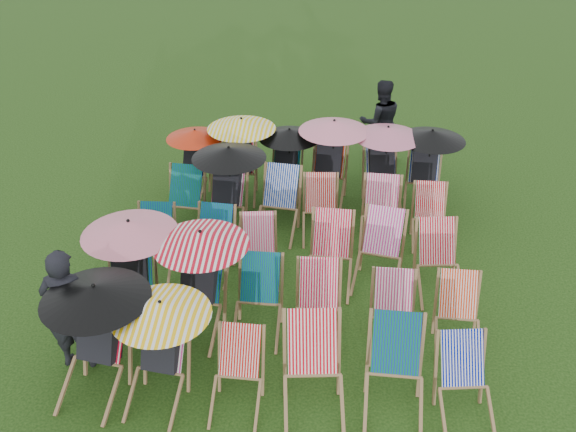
# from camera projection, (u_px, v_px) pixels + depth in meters

# --- Properties ---
(ground) EXTENTS (100.00, 100.00, 0.00)m
(ground) POSITION_uv_depth(u_px,v_px,m) (295.00, 281.00, 9.06)
(ground) COLOR black
(ground) RESTS_ON ground
(deckchair_0) EXTENTS (1.17, 1.25, 1.39)m
(deckchair_0) POSITION_uv_depth(u_px,v_px,m) (94.00, 339.00, 6.96)
(deckchair_0) COLOR olive
(deckchair_0) RESTS_ON ground
(deckchair_1) EXTENTS (1.07, 1.13, 1.27)m
(deckchair_1) POSITION_uv_depth(u_px,v_px,m) (158.00, 351.00, 6.89)
(deckchair_1) COLOR olive
(deckchair_1) RESTS_ON ground
(deckchair_2) EXTENTS (0.57, 0.79, 0.85)m
(deckchair_2) POSITION_uv_depth(u_px,v_px,m) (237.00, 376.00, 6.91)
(deckchair_2) COLOR olive
(deckchair_2) RESTS_ON ground
(deckchair_3) EXTENTS (0.80, 1.03, 1.03)m
(deckchair_3) POSITION_uv_depth(u_px,v_px,m) (314.00, 374.00, 6.82)
(deckchair_3) COLOR olive
(deckchair_3) RESTS_ON ground
(deckchair_4) EXTENTS (0.67, 0.93, 1.00)m
(deckchair_4) POSITION_uv_depth(u_px,v_px,m) (395.00, 374.00, 6.84)
(deckchair_4) COLOR olive
(deckchair_4) RESTS_ON ground
(deckchair_5) EXTENTS (0.70, 0.89, 0.88)m
(deckchair_5) POSITION_uv_depth(u_px,v_px,m) (467.00, 386.00, 6.76)
(deckchair_5) COLOR olive
(deckchair_5) RESTS_ON ground
(deckchair_6) EXTENTS (1.19, 1.29, 1.41)m
(deckchair_6) POSITION_uv_depth(u_px,v_px,m) (130.00, 271.00, 8.01)
(deckchair_6) COLOR olive
(deckchair_6) RESTS_ON ground
(deckchair_7) EXTENTS (1.17, 1.24, 1.39)m
(deckchair_7) POSITION_uv_depth(u_px,v_px,m) (197.00, 281.00, 7.85)
(deckchair_7) COLOR olive
(deckchair_7) RESTS_ON ground
(deckchair_8) EXTENTS (0.62, 0.86, 0.93)m
(deckchair_8) POSITION_uv_depth(u_px,v_px,m) (258.00, 301.00, 7.94)
(deckchair_8) COLOR olive
(deckchair_8) RESTS_ON ground
(deckchair_9) EXTENTS (0.65, 0.88, 0.92)m
(deckchair_9) POSITION_uv_depth(u_px,v_px,m) (318.00, 307.00, 7.85)
(deckchair_9) COLOR olive
(deckchair_9) RESTS_ON ground
(deckchair_10) EXTENTS (0.59, 0.82, 0.89)m
(deckchair_10) POSITION_uv_depth(u_px,v_px,m) (393.00, 317.00, 7.71)
(deckchair_10) COLOR olive
(deckchair_10) RESTS_ON ground
(deckchair_11) EXTENTS (0.58, 0.80, 0.86)m
(deckchair_11) POSITION_uv_depth(u_px,v_px,m) (459.00, 317.00, 7.73)
(deckchair_11) COLOR olive
(deckchair_11) RESTS_ON ground
(deckchair_12) EXTENTS (0.62, 0.84, 0.89)m
(deckchair_12) POSITION_uv_depth(u_px,v_px,m) (153.00, 242.00, 9.10)
(deckchair_12) COLOR olive
(deckchair_12) RESTS_ON ground
(deckchair_13) EXTENTS (0.65, 0.87, 0.90)m
(deckchair_13) POSITION_uv_depth(u_px,v_px,m) (211.00, 245.00, 9.03)
(deckchair_13) COLOR olive
(deckchair_13) RESTS_ON ground
(deckchair_14) EXTENTS (0.67, 0.85, 0.85)m
(deckchair_14) POSITION_uv_depth(u_px,v_px,m) (259.00, 251.00, 8.95)
(deckchair_14) COLOR olive
(deckchair_14) RESTS_ON ground
(deckchair_15) EXTENTS (0.67, 0.91, 0.97)m
(deckchair_15) POSITION_uv_depth(u_px,v_px,m) (330.00, 255.00, 8.77)
(deckchair_15) COLOR olive
(deckchair_15) RESTS_ON ground
(deckchair_16) EXTENTS (0.80, 0.99, 0.97)m
(deckchair_16) POSITION_uv_depth(u_px,v_px,m) (380.00, 252.00, 8.81)
(deckchair_16) COLOR olive
(deckchair_16) RESTS_ON ground
(deckchair_17) EXTENTS (0.73, 0.93, 0.94)m
(deckchair_17) POSITION_uv_depth(u_px,v_px,m) (440.00, 263.00, 8.63)
(deckchair_17) COLOR olive
(deckchair_17) RESTS_ON ground
(deckchair_18) EXTENTS (0.70, 0.93, 0.96)m
(deckchair_18) POSITION_uv_depth(u_px,v_px,m) (181.00, 204.00, 9.94)
(deckchair_18) COLOR olive
(deckchair_18) RESTS_ON ground
(deckchair_19) EXTENTS (1.14, 1.20, 1.36)m
(deckchair_19) POSITION_uv_depth(u_px,v_px,m) (226.00, 187.00, 9.91)
(deckchair_19) COLOR olive
(deckchair_19) RESTS_ON ground
(deckchair_20) EXTENTS (0.74, 0.97, 0.99)m
(deckchair_20) POSITION_uv_depth(u_px,v_px,m) (278.00, 205.00, 9.91)
(deckchair_20) COLOR olive
(deckchair_20) RESTS_ON ground
(deckchair_21) EXTENTS (0.66, 0.87, 0.89)m
(deckchair_21) POSITION_uv_depth(u_px,v_px,m) (321.00, 210.00, 9.86)
(deckchair_21) COLOR olive
(deckchair_21) RESTS_ON ground
(deckchair_22) EXTENTS (0.66, 0.91, 0.96)m
(deckchair_22) POSITION_uv_depth(u_px,v_px,m) (381.00, 215.00, 9.67)
(deckchair_22) COLOR olive
(deckchair_22) RESTS_ON ground
(deckchair_23) EXTENTS (0.57, 0.79, 0.85)m
(deckchair_23) POSITION_uv_depth(u_px,v_px,m) (430.00, 217.00, 9.72)
(deckchair_23) COLOR olive
(deckchair_23) RESTS_ON ground
(deckchair_24) EXTENTS (0.98, 1.04, 1.16)m
(deckchair_24) POSITION_uv_depth(u_px,v_px,m) (193.00, 161.00, 10.92)
(deckchair_24) COLOR olive
(deckchair_24) RESTS_ON ground
(deckchair_25) EXTENTS (1.15, 1.22, 1.36)m
(deckchair_25) POSITION_uv_depth(u_px,v_px,m) (239.00, 156.00, 10.83)
(deckchair_25) COLOR olive
(deckchair_25) RESTS_ON ground
(deckchair_26) EXTENTS (1.03, 1.08, 1.22)m
(deckchair_26) POSITION_uv_depth(u_px,v_px,m) (286.00, 163.00, 10.81)
(deckchair_26) COLOR olive
(deckchair_26) RESTS_ON ground
(deckchair_27) EXTENTS (1.17, 1.23, 1.39)m
(deckchair_27) POSITION_uv_depth(u_px,v_px,m) (329.00, 159.00, 10.70)
(deckchair_27) COLOR olive
(deckchair_27) RESTS_ON ground
(deckchair_28) EXTENTS (1.12, 1.21, 1.33)m
(deckchair_28) POSITION_uv_depth(u_px,v_px,m) (384.00, 165.00, 10.60)
(deckchair_28) COLOR olive
(deckchair_28) RESTS_ON ground
(deckchair_29) EXTENTS (1.10, 1.15, 1.30)m
(deckchair_29) POSITION_uv_depth(u_px,v_px,m) (426.00, 167.00, 10.57)
(deckchair_29) COLOR olive
(deckchair_29) RESTS_ON ground
(person_left) EXTENTS (0.62, 0.44, 1.61)m
(person_left) POSITION_uv_depth(u_px,v_px,m) (69.00, 310.00, 7.27)
(person_left) COLOR black
(person_left) RESTS_ON ground
(person_rear) EXTENTS (0.89, 0.76, 1.62)m
(person_rear) POSITION_uv_depth(u_px,v_px,m) (380.00, 122.00, 11.87)
(person_rear) COLOR black
(person_rear) RESTS_ON ground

